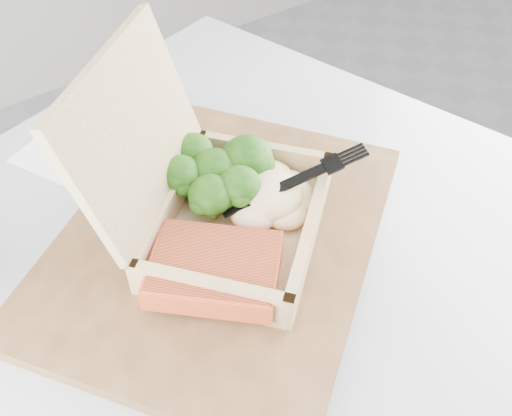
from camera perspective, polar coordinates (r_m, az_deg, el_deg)
cafe_table at (r=0.72m, az=-1.26°, el=-16.28°), size 0.95×0.95×0.72m
serving_tray at (r=0.59m, az=-3.74°, el=-2.97°), size 0.48×0.47×0.02m
takeout_container at (r=0.55m, az=-4.93°, el=1.23°), size 0.28×0.28×0.18m
salmon_fillet at (r=0.52m, az=-4.14°, el=-6.14°), size 0.15×0.14×0.02m
broccoli_pile at (r=0.59m, az=-4.09°, el=3.30°), size 0.13×0.13×0.05m
mashed_potatoes at (r=0.58m, az=1.54°, el=1.32°), size 0.11×0.09×0.04m
plastic_fork at (r=0.55m, az=-0.21°, el=1.32°), size 0.15×0.06×0.04m
receipt at (r=0.71m, az=-17.20°, el=4.52°), size 0.14×0.17×0.00m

